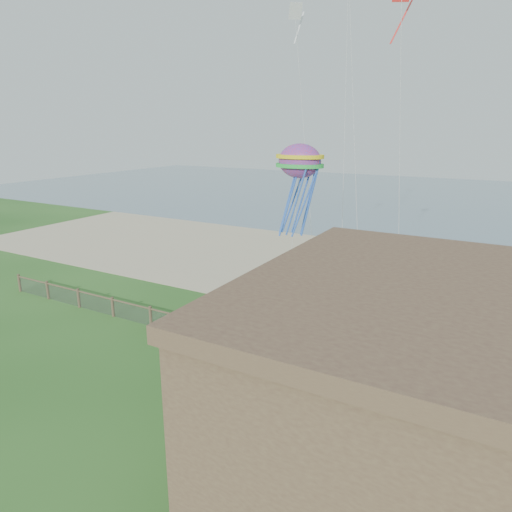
{
  "coord_description": "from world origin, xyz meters",
  "views": [
    {
      "loc": [
        11.1,
        -12.1,
        11.03
      ],
      "look_at": [
        -0.2,
        8.0,
        4.54
      ],
      "focal_mm": 32.0,
      "sensor_mm": 36.0,
      "label": 1
    }
  ],
  "objects": [
    {
      "name": "chainlink_fence",
      "position": [
        0.0,
        6.0,
        0.55
      ],
      "size": [
        36.2,
        0.2,
        1.25
      ],
      "primitive_type": null,
      "color": "brown",
      "rests_on": "ground"
    },
    {
      "name": "picnic_table",
      "position": [
        8.27,
        3.51,
        0.35
      ],
      "size": [
        1.79,
        1.43,
        0.7
      ],
      "primitive_type": null,
      "rotation": [
        0.0,
        0.0,
        -0.11
      ],
      "color": "brown",
      "rests_on": "ground"
    },
    {
      "name": "kite_white",
      "position": [
        -2.09,
        16.36,
        17.53
      ],
      "size": [
        1.64,
        1.74,
        2.04
      ],
      "primitive_type": null,
      "rotation": [
        0.44,
        0.0,
        0.64
      ],
      "color": "silver"
    },
    {
      "name": "kite_red",
      "position": [
        4.67,
        14.97,
        17.17
      ],
      "size": [
        1.77,
        2.07,
        2.73
      ],
      "primitive_type": null,
      "rotation": [
        0.44,
        0.0,
        0.47
      ],
      "color": "red"
    },
    {
      "name": "ocean",
      "position": [
        0.0,
        66.0,
        0.0
      ],
      "size": [
        160.0,
        68.0,
        0.02
      ],
      "primitive_type": "cube",
      "color": "slate",
      "rests_on": "ground"
    },
    {
      "name": "sand_beach",
      "position": [
        0.0,
        22.0,
        0.0
      ],
      "size": [
        72.0,
        20.0,
        0.02
      ],
      "primitive_type": "cube",
      "color": "#C4B38E",
      "rests_on": "ground"
    },
    {
      "name": "ground",
      "position": [
        0.0,
        0.0,
        0.0
      ],
      "size": [
        160.0,
        160.0,
        0.0
      ],
      "primitive_type": "plane",
      "color": "#224F1B",
      "rests_on": "ground"
    },
    {
      "name": "octopus_kite",
      "position": [
        -0.65,
        14.33,
        7.4
      ],
      "size": [
        3.23,
        2.36,
        6.45
      ],
      "primitive_type": null,
      "rotation": [
        0.0,
        0.0,
        0.05
      ],
      "color": "red"
    }
  ]
}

